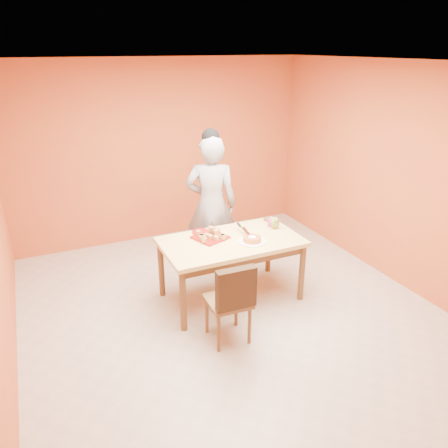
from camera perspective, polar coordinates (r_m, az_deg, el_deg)
name	(u,v)px	position (r m, az deg, el deg)	size (l,w,h in m)	color
floor	(232,314)	(5.09, 1.09, -11.61)	(5.00, 5.00, 0.00)	#BBB3A0
ceiling	(234,62)	(4.22, 1.37, 20.42)	(5.00, 5.00, 0.00)	silver
wall_back	(161,152)	(6.73, -8.18, 9.31)	(4.50, 4.50, 0.00)	#BB452B
wall_right	(399,177)	(5.78, 21.86, 5.76)	(5.00, 5.00, 0.00)	#BB452B
dining_table	(231,247)	(5.07, 0.93, -3.06)	(1.60, 0.90, 0.76)	#F3DB7F
dining_chair	(229,300)	(4.45, 0.62, -9.87)	(0.43, 0.50, 0.91)	brown
pastry_pile	(210,233)	(5.05, -1.81, -1.14)	(0.31, 0.31, 0.10)	tan
person	(211,205)	(5.69, -1.67, 2.50)	(0.67, 0.44, 1.83)	gray
pastry_platter	(210,237)	(5.07, -1.80, -1.76)	(0.34, 0.34, 0.02)	maroon
red_dinner_plate	(201,232)	(5.23, -3.01, -1.06)	(0.22, 0.22, 0.01)	maroon
white_cake_plate	(252,241)	(4.99, 3.68, -2.28)	(0.31, 0.31, 0.01)	white
sponge_cake	(252,239)	(4.98, 3.69, -1.98)	(0.21, 0.21, 0.05)	orange
cake_server	(246,231)	(5.11, 2.85, -0.90)	(0.05, 0.24, 0.01)	white
egg_ornament	(275,223)	(5.36, 6.66, 0.17)	(0.12, 0.09, 0.15)	olive
magenta_glass	(270,223)	(5.42, 6.02, 0.17)	(0.07, 0.07, 0.09)	#D11F87
checker_tin	(267,219)	(5.61, 5.68, 0.60)	(0.10, 0.10, 0.03)	#3C2310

